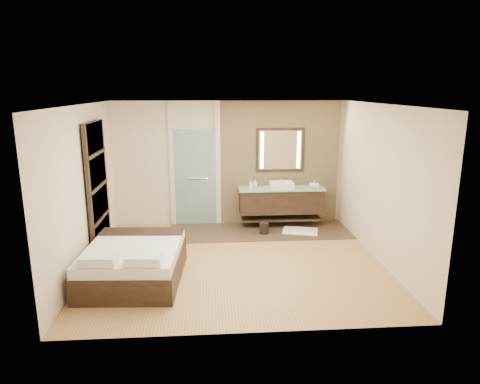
{
  "coord_description": "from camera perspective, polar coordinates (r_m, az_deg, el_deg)",
  "views": [
    {
      "loc": [
        -0.44,
        -6.97,
        2.96
      ],
      "look_at": [
        0.11,
        0.6,
        1.11
      ],
      "focal_mm": 32.0,
      "sensor_mm": 36.0,
      "label": 1
    }
  ],
  "objects": [
    {
      "name": "mirror_unit",
      "position": [
        9.35,
        5.39,
        5.6
      ],
      "size": [
        1.06,
        0.04,
        0.96
      ],
      "color": "black",
      "rests_on": "stone_wall"
    },
    {
      "name": "tile_strip",
      "position": [
        9.12,
        2.62,
        -5.19
      ],
      "size": [
        3.8,
        1.3,
        0.01
      ],
      "primitive_type": "cube",
      "color": "#392A1F",
      "rests_on": "floor"
    },
    {
      "name": "floor",
      "position": [
        7.58,
        -0.51,
        -9.25
      ],
      "size": [
        5.0,
        5.0,
        0.0
      ],
      "primitive_type": "plane",
      "color": "#996940",
      "rests_on": "ground"
    },
    {
      "name": "soap_bottle_c",
      "position": [
        9.27,
        9.91,
        0.97
      ],
      "size": [
        0.17,
        0.17,
        0.16
      ],
      "primitive_type": "imported",
      "rotation": [
        0.0,
        0.0,
        -0.41
      ],
      "color": "#A7D2D2",
      "rests_on": "vanity"
    },
    {
      "name": "shoji_partition",
      "position": [
        8.02,
        -18.4,
        0.4
      ],
      "size": [
        0.06,
        1.2,
        2.4
      ],
      "color": "black",
      "rests_on": "floor"
    },
    {
      "name": "waste_bin",
      "position": [
        8.92,
        3.22,
        -4.86
      ],
      "size": [
        0.2,
        0.2,
        0.24
      ],
      "primitive_type": "cylinder",
      "rotation": [
        0.0,
        0.0,
        -0.02
      ],
      "color": "black",
      "rests_on": "floor"
    },
    {
      "name": "bath_mat",
      "position": [
        9.15,
        8.04,
        -5.17
      ],
      "size": [
        0.83,
        0.68,
        0.02
      ],
      "primitive_type": "cube",
      "rotation": [
        0.0,
        0.0,
        -0.27
      ],
      "color": "white",
      "rests_on": "floor"
    },
    {
      "name": "stone_wall",
      "position": [
        9.44,
        5.29,
        3.85
      ],
      "size": [
        2.6,
        0.08,
        2.7
      ],
      "primitive_type": "cube",
      "color": "tan",
      "rests_on": "floor"
    },
    {
      "name": "soap_bottle_b",
      "position": [
        9.27,
        2.02,
        1.17
      ],
      "size": [
        0.1,
        0.1,
        0.16
      ],
      "primitive_type": "imported",
      "rotation": [
        0.0,
        0.0,
        0.38
      ],
      "color": "#B2B2B2",
      "rests_on": "vanity"
    },
    {
      "name": "vanity",
      "position": [
        9.33,
        5.48,
        -1.13
      ],
      "size": [
        1.85,
        0.55,
        0.88
      ],
      "color": "black",
      "rests_on": "stone_wall"
    },
    {
      "name": "tissue_box",
      "position": [
        9.32,
        10.06,
        0.83
      ],
      "size": [
        0.12,
        0.12,
        0.1
      ],
      "primitive_type": "cube",
      "rotation": [
        0.0,
        0.0,
        -0.03
      ],
      "color": "white",
      "rests_on": "vanity"
    },
    {
      "name": "soap_bottle_a",
      "position": [
        9.03,
        1.45,
        0.95
      ],
      "size": [
        0.09,
        0.09,
        0.2
      ],
      "primitive_type": "imported",
      "rotation": [
        0.0,
        0.0,
        -0.19
      ],
      "color": "white",
      "rests_on": "vanity"
    },
    {
      "name": "cup",
      "position": [
        9.36,
        9.57,
        0.91
      ],
      "size": [
        0.15,
        0.15,
        0.1
      ],
      "primitive_type": "imported",
      "rotation": [
        0.0,
        0.0,
        0.25
      ],
      "color": "silver",
      "rests_on": "vanity"
    },
    {
      "name": "frosted_door",
      "position": [
        9.35,
        -5.99,
        2.45
      ],
      "size": [
        1.1,
        0.12,
        2.7
      ],
      "color": "#AFDEDE",
      "rests_on": "floor"
    },
    {
      "name": "bed",
      "position": [
        7.01,
        -13.95,
        -9.11
      ],
      "size": [
        1.55,
        1.89,
        0.7
      ],
      "rotation": [
        0.0,
        0.0,
        -0.06
      ],
      "color": "black",
      "rests_on": "floor"
    }
  ]
}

